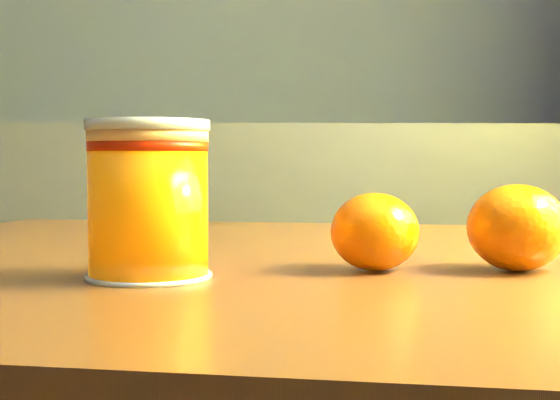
{
  "coord_description": "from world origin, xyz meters",
  "views": [
    {
      "loc": [
        0.81,
        -0.48,
        0.82
      ],
      "look_at": [
        0.83,
        0.05,
        0.8
      ],
      "focal_mm": 50.0,
      "sensor_mm": 36.0,
      "label": 1
    }
  ],
  "objects": [
    {
      "name": "orange_back",
      "position": [
        1.0,
        0.07,
        0.78
      ],
      "size": [
        0.08,
        0.08,
        0.06
      ],
      "primitive_type": "ellipsoid",
      "rotation": [
        0.0,
        0.0,
        -0.1
      ],
      "color": "orange",
      "rests_on": "table"
    },
    {
      "name": "juice_glass",
      "position": [
        0.74,
        0.04,
        0.8
      ],
      "size": [
        0.08,
        0.08,
        0.1
      ],
      "rotation": [
        0.0,
        0.0,
        0.23
      ],
      "color": "orange",
      "rests_on": "table"
    },
    {
      "name": "table",
      "position": [
        0.93,
        0.13,
        0.65
      ],
      "size": [
        1.11,
        0.88,
        0.74
      ],
      "rotation": [
        0.0,
        0.0,
        -0.2
      ],
      "color": "brown",
      "rests_on": "ground"
    },
    {
      "name": "orange_front",
      "position": [
        0.9,
        0.07,
        0.77
      ],
      "size": [
        0.07,
        0.07,
        0.06
      ],
      "primitive_type": "ellipsoid",
      "rotation": [
        0.0,
        0.0,
        -0.14
      ],
      "color": "orange",
      "rests_on": "table"
    }
  ]
}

